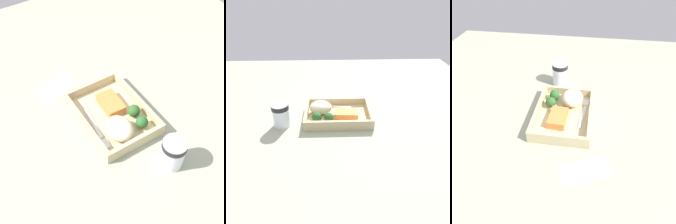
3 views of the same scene
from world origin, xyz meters
The scene contains 10 objects.
ground_plane centered at (0.00, 0.00, -1.00)cm, with size 160.00×160.00×2.00cm, color gray.
takeout_tray centered at (0.00, 0.00, 0.60)cm, with size 27.97×20.37×1.20cm, color tan.
tray_rim centered at (0.00, 0.00, 2.78)cm, with size 27.97×20.37×3.16cm.
salmon_fillet centered at (-3.39, 1.61, 2.58)cm, with size 9.66×6.02×2.76cm, color orange.
mashed_potatoes centered at (7.40, -2.15, 3.91)cm, with size 9.56×8.13×5.41cm, color beige.
broccoli_floret_1 centered at (8.83, 5.14, 3.50)cm, with size 3.81×3.81×4.29cm.
broccoli_floret_2 centered at (3.90, 5.62, 3.57)cm, with size 3.95×3.95×4.43cm.
fork centered at (3.24, -7.04, 1.42)cm, with size 15.89×3.27×0.44cm.
paper_cup centered at (23.00, 5.20, 5.52)cm, with size 6.84×6.84×9.86cm.
receipt_slip centered at (-22.18, -9.35, 0.12)cm, with size 7.33×14.70×0.24cm, color white.
Camera 1 is at (53.15, -33.66, 77.73)cm, focal length 50.00 mm.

